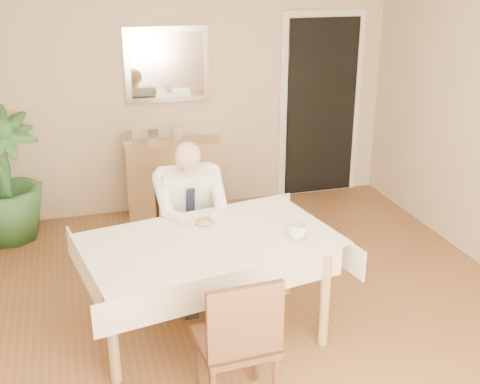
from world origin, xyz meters
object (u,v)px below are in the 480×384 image
object	(u,v)px
dining_table	(210,249)
coffee_mug	(297,231)
chair_far	(185,217)
potted_palm	(3,177)
seated_man	(192,214)
sideboard	(175,177)
chair_near	(240,339)

from	to	relation	value
dining_table	coffee_mug	bearing A→B (deg)	-26.18
chair_far	potted_palm	bearing A→B (deg)	138.62
seated_man	sideboard	distance (m)	1.71
chair_near	sideboard	xyz separation A→B (m)	(0.20, 3.14, -0.13)
dining_table	seated_man	world-z (taller)	seated_man
dining_table	chair_far	distance (m)	0.90
chair_far	chair_near	xyz separation A→B (m)	(-0.04, -1.76, -0.01)
seated_man	sideboard	xyz separation A→B (m)	(0.16, 1.68, -0.30)
chair_far	seated_man	bearing A→B (deg)	-92.79
dining_table	chair_near	size ratio (longest dim) A/B	2.04
chair_near	coffee_mug	size ratio (longest dim) A/B	7.11
chair_near	chair_far	bearing A→B (deg)	86.25
dining_table	coffee_mug	distance (m)	0.62
chair_far	chair_near	bearing A→B (deg)	-93.95
chair_far	potted_palm	distance (m)	1.92
dining_table	chair_far	world-z (taller)	chair_far
seated_man	potted_palm	xyz separation A→B (m)	(-1.50, 1.49, -0.06)
chair_near	sideboard	bearing A→B (deg)	83.85
chair_far	coffee_mug	size ratio (longest dim) A/B	7.29
seated_man	potted_palm	distance (m)	2.12
sideboard	seated_man	bearing A→B (deg)	-89.70
coffee_mug	seated_man	bearing A→B (deg)	127.41
seated_man	sideboard	bearing A→B (deg)	84.55
dining_table	chair_far	size ratio (longest dim) A/B	1.99
chair_far	chair_near	world-z (taller)	chair_far
coffee_mug	potted_palm	xyz separation A→B (m)	(-2.08, 2.25, -0.17)
dining_table	sideboard	bearing A→B (deg)	75.61
chair_far	seated_man	size ratio (longest dim) A/B	0.76
dining_table	seated_man	bearing A→B (deg)	79.64
chair_far	sideboard	bearing A→B (deg)	80.61
sideboard	potted_palm	xyz separation A→B (m)	(-1.66, -0.19, 0.24)
chair_near	seated_man	size ratio (longest dim) A/B	0.75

